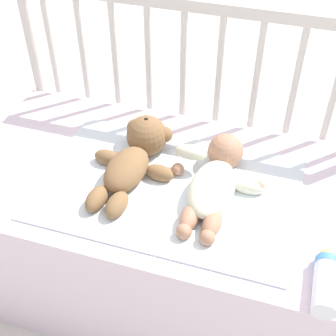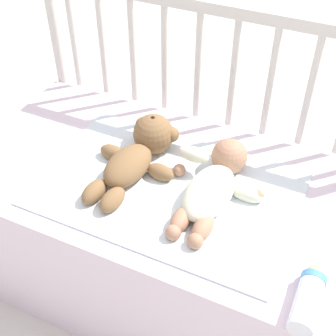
# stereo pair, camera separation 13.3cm
# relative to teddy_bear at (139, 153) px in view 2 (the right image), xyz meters

# --- Properties ---
(ground_plane) EXTENTS (12.00, 12.00, 0.00)m
(ground_plane) POSITION_rel_teddy_bear_xyz_m (0.11, -0.03, -0.56)
(ground_plane) COLOR silver
(crib_mattress) EXTENTS (1.27, 0.64, 0.51)m
(crib_mattress) POSITION_rel_teddy_bear_xyz_m (0.11, -0.03, -0.31)
(crib_mattress) COLOR silver
(crib_mattress) RESTS_ON ground_plane
(crib_rail) EXTENTS (1.27, 0.04, 0.92)m
(crib_rail) POSITION_rel_teddy_bear_xyz_m (0.11, 0.32, 0.09)
(crib_rail) COLOR beige
(crib_rail) RESTS_ON ground_plane
(blanket) EXTENTS (0.74, 0.48, 0.01)m
(blanket) POSITION_rel_teddy_bear_xyz_m (0.12, -0.06, -0.05)
(blanket) COLOR white
(blanket) RESTS_ON crib_mattress
(teddy_bear) EXTENTS (0.26, 0.38, 0.13)m
(teddy_bear) POSITION_rel_teddy_bear_xyz_m (0.00, 0.00, 0.00)
(teddy_bear) COLOR olive
(teddy_bear) RESTS_ON crib_mattress
(baby) EXTENTS (0.28, 0.39, 0.11)m
(baby) POSITION_rel_teddy_bear_xyz_m (0.25, -0.03, -0.01)
(baby) COLOR #EAEACC
(baby) RESTS_ON crib_mattress
(baby_bottle) EXTENTS (0.06, 0.18, 0.06)m
(baby_bottle) POSITION_rel_teddy_bear_xyz_m (0.57, -0.27, -0.02)
(baby_bottle) COLOR white
(baby_bottle) RESTS_ON crib_mattress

